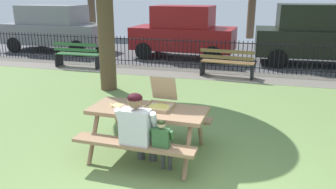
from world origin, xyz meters
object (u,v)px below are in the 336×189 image
park_bench_center (227,63)px  parked_car_center (325,34)px  pizza_slice_on_table (116,105)px  picnic_table_foreground (148,119)px  pizza_box_open (160,102)px  child_at_table (163,141)px  adult_at_table (138,128)px  park_bench_left (78,55)px  parked_car_left (183,32)px  parked_car_far_left (55,28)px

park_bench_center → parked_car_center: (3.03, 2.67, 0.68)m
pizza_slice_on_table → park_bench_center: (1.18, 5.43, -0.36)m
picnic_table_foreground → park_bench_center: size_ratio=1.13×
pizza_box_open → pizza_slice_on_table: bearing=-171.3°
child_at_table → pizza_slice_on_table: bearing=149.3°
child_at_table → parked_car_center: (3.27, 8.66, 0.58)m
adult_at_table → park_bench_left: adult_at_table is taller
parked_car_left → park_bench_left: bearing=-138.9°
adult_at_table → parked_car_center: 9.37m
child_at_table → park_bench_center: bearing=87.8°
pizza_box_open → park_bench_left: bearing=130.6°
picnic_table_foreground → adult_at_table: adult_at_table is taller
pizza_slice_on_table → adult_at_table: 0.78m
adult_at_table → park_bench_left: 7.43m
parked_car_left → adult_at_table: bearing=-80.9°
adult_at_table → park_bench_left: bearing=126.7°
pizza_box_open → parked_car_center: bearing=66.3°
adult_at_table → parked_car_center: size_ratio=0.25×
picnic_table_foreground → child_at_table: (0.40, -0.54, -0.08)m
parked_car_left → parked_car_center: 5.02m
picnic_table_foreground → parked_car_center: size_ratio=0.39×
child_at_table → parked_car_left: bearing=101.4°
parked_car_center → adult_at_table: bearing=-112.9°
park_bench_center → adult_at_table: bearing=-95.8°
picnic_table_foreground → pizza_slice_on_table: 0.57m
adult_at_table → parked_car_center: bearing=67.1°
child_at_table → park_bench_center: size_ratio=0.52×
adult_at_table → park_bench_left: (-4.43, 5.95, -0.24)m
adult_at_table → child_at_table: size_ratio=1.40×
park_bench_left → parked_car_far_left: 3.76m
pizza_box_open → pizza_slice_on_table: 0.72m
adult_at_table → parked_car_far_left: bearing=129.1°
park_bench_left → park_bench_center: same height
park_bench_left → parked_car_left: parked_car_left is taller
pizza_slice_on_table → child_at_table: 1.13m
pizza_slice_on_table → parked_car_far_left: parked_car_far_left is taller
pizza_box_open → parked_car_center: 8.73m
parked_car_left → picnic_table_foreground: bearing=-80.6°
pizza_box_open → parked_car_left: parked_car_left is taller
parked_car_center → picnic_table_foreground: bearing=-114.3°
park_bench_center → parked_car_left: parked_car_left is taller
picnic_table_foreground → parked_car_far_left: 10.72m
picnic_table_foreground → adult_at_table: (0.03, -0.50, 0.06)m
park_bench_left → parked_car_far_left: parked_car_far_left is taller
park_bench_left → parked_car_center: (8.07, 2.67, 0.68)m
child_at_table → adult_at_table: bearing=174.2°
park_bench_center → parked_car_left: bearing=126.6°
adult_at_table → parked_car_left: (-1.38, 8.62, 0.35)m
child_at_table → pizza_box_open: bearing=109.5°
parked_car_far_left → parked_car_left: parked_car_left is taller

